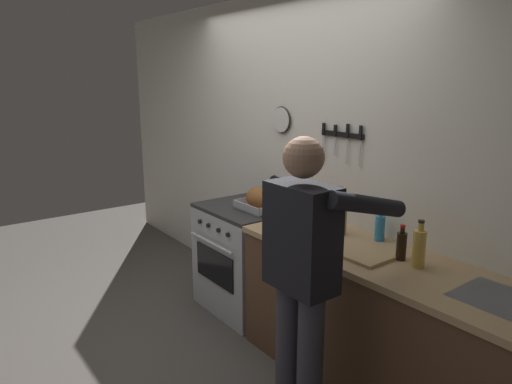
% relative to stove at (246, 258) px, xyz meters
% --- Properties ---
extents(ground_plane, '(8.00, 8.00, 0.00)m').
position_rel_stove_xyz_m(ground_plane, '(0.22, -0.99, -0.45)').
color(ground_plane, '#4C4742').
extents(wall_back, '(6.00, 0.13, 2.60)m').
position_rel_stove_xyz_m(wall_back, '(0.22, 0.36, 0.85)').
color(wall_back, white).
rests_on(wall_back, ground).
extents(counter_block, '(2.03, 0.65, 0.90)m').
position_rel_stove_xyz_m(counter_block, '(1.43, 0.00, 0.01)').
color(counter_block, brown).
rests_on(counter_block, ground).
extents(stove, '(0.76, 0.67, 0.90)m').
position_rel_stove_xyz_m(stove, '(0.00, 0.00, 0.00)').
color(stove, '#BCBCC1').
rests_on(stove, ground).
extents(person_cook, '(0.51, 0.63, 1.66)m').
position_rel_stove_xyz_m(person_cook, '(1.34, -0.59, 0.50)').
color(person_cook, '#383842').
rests_on(person_cook, ground).
extents(roasting_pan, '(0.35, 0.26, 0.18)m').
position_rel_stove_xyz_m(roasting_pan, '(0.13, 0.03, 0.53)').
color(roasting_pan, '#B7B7BC').
rests_on(roasting_pan, stove).
extents(cutting_board, '(0.36, 0.24, 0.02)m').
position_rel_stove_xyz_m(cutting_board, '(1.29, -0.09, 0.46)').
color(cutting_board, tan).
rests_on(cutting_board, counter_block).
extents(bottle_vinegar, '(0.07, 0.07, 0.24)m').
position_rel_stove_xyz_m(bottle_vinegar, '(0.95, 0.11, 0.55)').
color(bottle_vinegar, '#997F4C').
rests_on(bottle_vinegar, counter_block).
extents(bottle_cooking_oil, '(0.07, 0.07, 0.27)m').
position_rel_stove_xyz_m(bottle_cooking_oil, '(1.60, 0.04, 0.56)').
color(bottle_cooking_oil, gold).
rests_on(bottle_cooking_oil, counter_block).
extents(bottle_wine_red, '(0.07, 0.07, 0.33)m').
position_rel_stove_xyz_m(bottle_wine_red, '(0.67, 0.08, 0.59)').
color(bottle_wine_red, '#47141E').
rests_on(bottle_wine_red, counter_block).
extents(bottle_dish_soap, '(0.06, 0.06, 0.22)m').
position_rel_stove_xyz_m(bottle_dish_soap, '(1.19, 0.22, 0.54)').
color(bottle_dish_soap, '#338CCC').
rests_on(bottle_dish_soap, counter_block).
extents(bottle_soy_sauce, '(0.06, 0.06, 0.21)m').
position_rel_stove_xyz_m(bottle_soy_sauce, '(1.48, 0.06, 0.54)').
color(bottle_soy_sauce, black).
rests_on(bottle_soy_sauce, counter_block).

